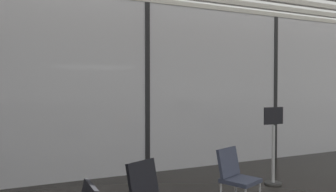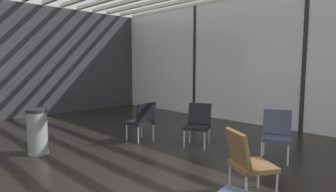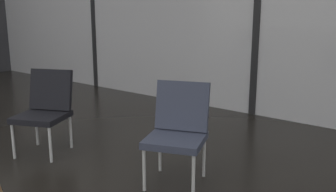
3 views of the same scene
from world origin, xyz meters
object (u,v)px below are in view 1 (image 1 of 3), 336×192
Objects in this scene: lounge_chair_3 at (150,192)px; info_sign at (273,148)px; parked_airplane at (127,81)px; lounge_chair_2 at (235,173)px.

lounge_chair_3 is 3.05m from info_sign.
info_sign is (2.89, 0.97, 0.18)m from lounge_chair_3.
parked_airplane is 13.51× the size of lounge_chair_2.
parked_airplane is 6.71m from info_sign.
lounge_chair_3 is (-1.54, -0.31, 0.00)m from lounge_chair_2.
parked_airplane is 8.16× the size of info_sign.
info_sign is at bearing -6.84° from lounge_chair_3.
info_sign is at bearing -83.93° from parked_airplane.
lounge_chair_2 and lounge_chair_3 have the same top height.
lounge_chair_2 is (-0.65, -7.19, -1.53)m from parked_airplane.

